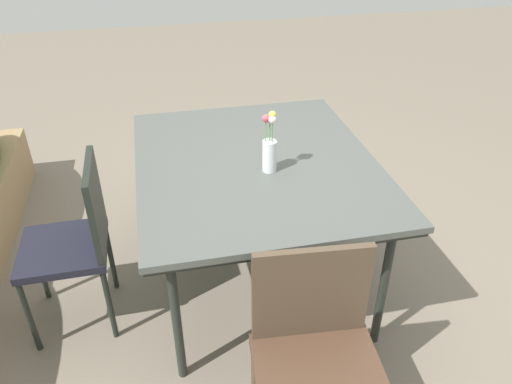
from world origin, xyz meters
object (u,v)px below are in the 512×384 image
at_px(flower_vase, 270,147).
at_px(dining_table, 256,169).
at_px(chair_end_left, 317,353).
at_px(chair_far_side, 77,236).

bearing_deg(flower_vase, dining_table, 21.98).
relative_size(dining_table, flower_vase, 4.53).
distance_m(chair_end_left, chair_far_side, 1.29).
bearing_deg(chair_end_left, dining_table, -84.89).
height_order(chair_end_left, flower_vase, flower_vase).
bearing_deg(dining_table, flower_vase, -158.02).
height_order(dining_table, chair_end_left, chair_end_left).
relative_size(chair_far_side, flower_vase, 2.90).
xyz_separation_m(dining_table, chair_end_left, (-1.01, -0.01, -0.21)).
bearing_deg(chair_far_side, chair_end_left, -135.44).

